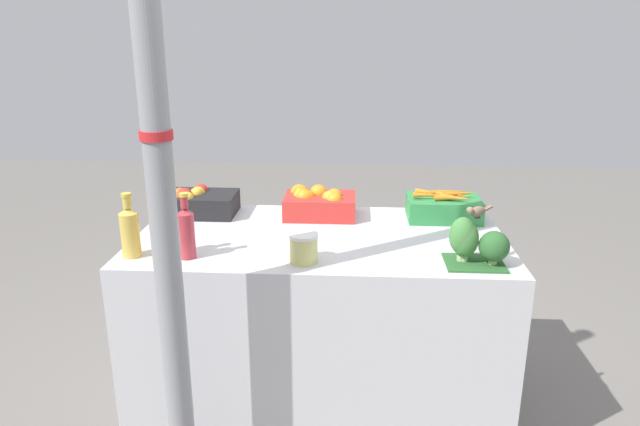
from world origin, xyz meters
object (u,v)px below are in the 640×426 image
support_pole (157,148)px  carrot_crate (444,207)px  pickle_jar (304,248)px  juice_bottle_amber (158,225)px  sparrow_bird (477,211)px  orange_crate (318,202)px  juice_bottle_golden (130,230)px  juice_bottle_ruby (186,231)px  broccoli_pile (474,242)px  apple_crate (197,202)px

support_pole → carrot_crate: bearing=41.0°
carrot_crate → pickle_jar: bearing=-137.0°
juice_bottle_amber → sparrow_bird: size_ratio=2.67×
orange_crate → juice_bottle_golden: bearing=-141.0°
carrot_crate → sparrow_bird: 0.57m
juice_bottle_ruby → carrot_crate: bearing=27.6°
juice_bottle_golden → orange_crate: bearing=39.0°
carrot_crate → juice_bottle_amber: juice_bottle_amber is taller
support_pole → broccoli_pile: (1.06, 0.34, -0.41)m
apple_crate → sparrow_bird: size_ratio=2.89×
broccoli_pile → juice_bottle_golden: 1.31m
sparrow_bird → juice_bottle_ruby: bearing=-36.6°
apple_crate → juice_bottle_amber: bearing=-89.8°
carrot_crate → pickle_jar: 0.83m
apple_crate → pickle_jar: bearing=-45.2°
juice_bottle_ruby → sparrow_bird: bearing=0.4°
apple_crate → carrot_crate: carrot_crate is taller
carrot_crate → juice_bottle_ruby: (-1.06, -0.55, 0.05)m
support_pole → juice_bottle_golden: size_ratio=10.22×
pickle_jar → juice_bottle_amber: bearing=178.5°
support_pole → orange_crate: bearing=64.2°
pickle_jar → sparrow_bird: 0.66m
sparrow_bird → support_pole: bearing=-18.8°
juice_bottle_ruby → pickle_jar: (0.45, -0.01, -0.05)m
orange_crate → juice_bottle_ruby: bearing=-130.0°
support_pole → apple_crate: size_ratio=7.85×
orange_crate → pickle_jar: size_ratio=2.94×
broccoli_pile → juice_bottle_amber: bearing=-179.7°
carrot_crate → juice_bottle_golden: (-1.28, -0.55, 0.05)m
support_pole → orange_crate: 1.09m
apple_crate → juice_bottle_ruby: size_ratio=1.28×
support_pole → juice_bottle_ruby: (-0.04, 0.34, -0.39)m
juice_bottle_amber → apple_crate: bearing=90.2°
support_pole → orange_crate: size_ratio=7.85×
apple_crate → juice_bottle_ruby: 0.56m
pickle_jar → sparrow_bird: size_ratio=0.98×
orange_crate → sparrow_bird: bearing=-41.6°
broccoli_pile → juice_bottle_ruby: juice_bottle_ruby is taller
support_pole → apple_crate: (-0.15, 0.89, -0.44)m
carrot_crate → juice_bottle_golden: juice_bottle_golden is taller
juice_bottle_ruby → pickle_jar: 0.46m
apple_crate → juice_bottle_amber: 0.56m
broccoli_pile → pickle_jar: (-0.64, -0.02, -0.03)m
apple_crate → orange_crate: size_ratio=1.00×
juice_bottle_amber → sparrow_bird: juice_bottle_amber is taller
broccoli_pile → sparrow_bird: (0.00, 0.00, 0.12)m
broccoli_pile → sparrow_bird: 0.12m
orange_crate → juice_bottle_ruby: juice_bottle_ruby is taller
sparrow_bird → juice_bottle_amber: bearing=-36.6°
juice_bottle_golden → pickle_jar: (0.67, -0.01, -0.05)m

